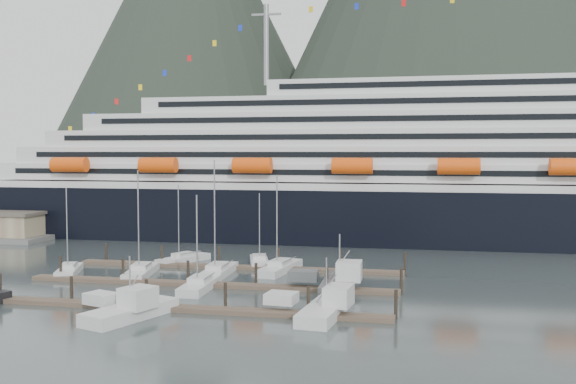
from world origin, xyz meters
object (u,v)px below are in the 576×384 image
Objects in this scene: sailboat_g at (280,269)px; sailboat_a at (69,271)px; sailboat_d at (217,273)px; sailboat_b at (141,272)px; trawler_b at (129,310)px; sailboat_c at (200,286)px; cruise_ship at (472,178)px; sailboat_e at (183,260)px; sailboat_f at (259,262)px; trawler_e at (338,283)px; trawler_c at (325,307)px.

sailboat_a is at bearing 113.24° from sailboat_g.
sailboat_a is 20.79m from sailboat_d.
sailboat_b reaches higher than trawler_b.
sailboat_c is (11.01, -7.26, -0.02)m from sailboat_b.
trawler_b is at bearing -118.53° from cruise_ship.
sailboat_g is at bearing -83.12° from sailboat_e.
trawler_b is at bearing -169.10° from sailboat_b.
cruise_ship is 18.45× the size of trawler_b.
sailboat_g reaches higher than sailboat_f.
sailboat_b is 1.06× the size of sailboat_g.
sailboat_g is at bearing -94.54° from sailboat_a.
sailboat_b is at bearing 114.15° from sailboat_f.
sailboat_a is 28.66m from trawler_b.
sailboat_e is (11.95, 12.76, -0.01)m from sailboat_a.
sailboat_c is 19.25m from sailboat_f.
trawler_b is 26.25m from trawler_e.
trawler_c is at bearing -132.58° from sailboat_a.
sailboat_d reaches higher than sailboat_f.
sailboat_a is 0.89× the size of sailboat_g.
sailboat_b is (-46.36, -46.74, -11.60)m from cruise_ship.
sailboat_d is 25.83m from trawler_c.
sailboat_b is at bearing -134.76° from cruise_ship.
sailboat_a is 22.19m from sailboat_c.
sailboat_d is 9.10m from sailboat_g.
sailboat_e is at bearing -63.19° from sailboat_a.
sailboat_e is 1.10× the size of sailboat_f.
sailboat_e is 0.88× the size of sailboat_g.
sailboat_g reaches higher than sailboat_e.
sailboat_e is at bearing 38.87° from sailboat_d.
sailboat_a is at bearing 101.46° from sailboat_f.
sailboat_c is 19.55m from trawler_c.
sailboat_g is at bearing -28.67° from sailboat_c.
sailboat_f is (13.71, 11.80, -0.03)m from sailboat_b.
trawler_b is 0.86× the size of trawler_c.
sailboat_d is 13.11m from sailboat_e.
sailboat_d reaches higher than sailboat_e.
sailboat_g reaches higher than trawler_b.
sailboat_d is at bearing 130.62° from sailboat_g.
sailboat_e is 17.00m from sailboat_g.
sailboat_a is 27.16m from sailboat_f.
sailboat_d is at bearing -102.05° from sailboat_a.
sailboat_g is 25.78m from trawler_c.
sailboat_b is at bearing 98.28° from sailboat_d.
cruise_ship is at bearing -21.92° from trawler_e.
cruise_ship is 57.90m from sailboat_e.
sailboat_d is 1.39× the size of trawler_e.
sailboat_a is 38.17m from trawler_e.
trawler_c is 12.62m from trawler_e.
sailboat_c is 15.28m from trawler_b.
sailboat_f is (23.98, 12.77, -0.01)m from sailboat_a.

